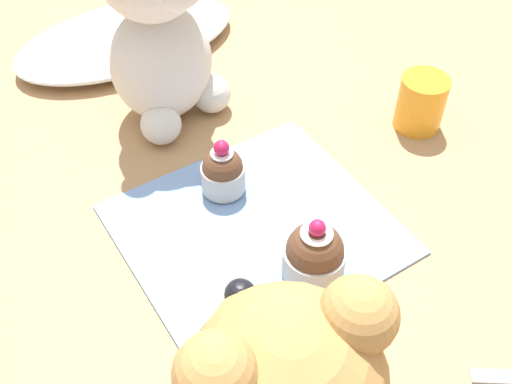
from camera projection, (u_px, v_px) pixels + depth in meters
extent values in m
plane|color=tan|center=(256.00, 230.00, 0.61)|extent=(4.00, 4.00, 0.00)
cube|color=#7A9ED1|center=(256.00, 228.00, 0.61)|extent=(0.26, 0.24, 0.01)
ellipsoid|color=white|center=(127.00, 37.00, 0.82)|extent=(0.31, 0.18, 0.03)
ellipsoid|color=silver|center=(162.00, 63.00, 0.69)|extent=(0.15, 0.13, 0.14)
sphere|color=silver|center=(161.00, 124.00, 0.69)|extent=(0.05, 0.05, 0.05)
sphere|color=silver|center=(211.00, 94.00, 0.72)|extent=(0.05, 0.05, 0.05)
sphere|color=#B78447|center=(287.00, 384.00, 0.30)|extent=(0.10, 0.10, 0.10)
ellipsoid|color=#B78447|center=(254.00, 326.00, 0.33)|extent=(0.06, 0.05, 0.04)
sphere|color=black|center=(240.00, 295.00, 0.34)|extent=(0.02, 0.02, 0.02)
sphere|color=#B78447|center=(358.00, 315.00, 0.28)|extent=(0.04, 0.04, 0.04)
sphere|color=#B78447|center=(216.00, 374.00, 0.26)|extent=(0.04, 0.04, 0.04)
cylinder|color=#B2ADA3|center=(222.00, 178.00, 0.63)|extent=(0.05, 0.05, 0.03)
sphere|color=brown|center=(221.00, 168.00, 0.62)|extent=(0.04, 0.04, 0.04)
cylinder|color=white|center=(220.00, 154.00, 0.60)|extent=(0.02, 0.02, 0.00)
sphere|color=#B71947|center=(220.00, 149.00, 0.60)|extent=(0.02, 0.02, 0.02)
cylinder|color=#B2ADA3|center=(314.00, 261.00, 0.55)|extent=(0.06, 0.06, 0.03)
sphere|color=brown|center=(315.00, 251.00, 0.54)|extent=(0.05, 0.05, 0.05)
cylinder|color=white|center=(317.00, 233.00, 0.52)|extent=(0.03, 0.03, 0.00)
sphere|color=#B71947|center=(317.00, 228.00, 0.52)|extent=(0.02, 0.02, 0.02)
cylinder|color=orange|center=(421.00, 103.00, 0.70)|extent=(0.06, 0.06, 0.07)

